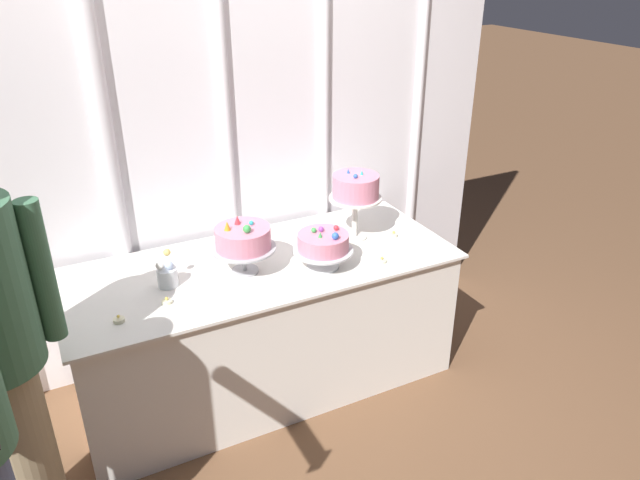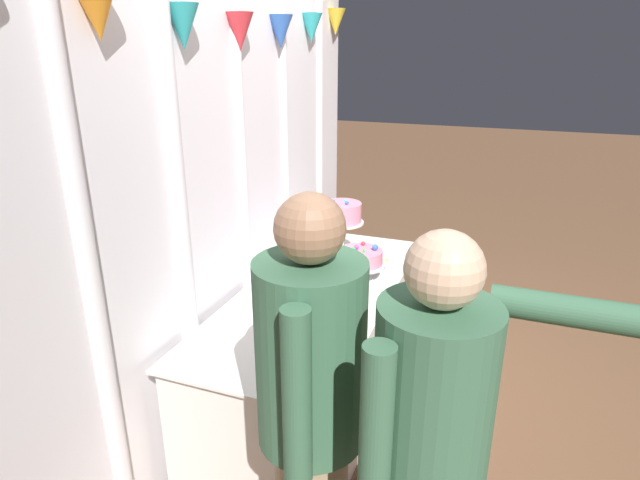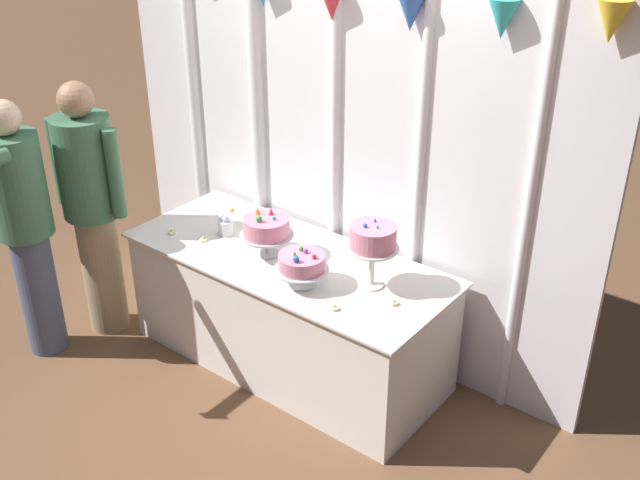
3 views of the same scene
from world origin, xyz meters
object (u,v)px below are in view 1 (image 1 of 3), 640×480
(cake_display_rightmost, at_px, (356,189))
(flower_vase, at_px, (167,274))
(tealight_near_left, at_px, (167,302))
(tealight_near_right, at_px, (382,261))
(cake_table, at_px, (265,324))
(tealight_far_right, at_px, (393,235))
(tealight_far_left, at_px, (119,320))
(cake_display_leftmost, at_px, (243,239))
(cake_display_center, at_px, (323,244))

(cake_display_rightmost, height_order, flower_vase, cake_display_rightmost)
(tealight_near_left, xyz_separation_m, tealight_near_right, (1.05, -0.10, -0.00))
(cake_table, relative_size, tealight_far_right, 42.73)
(cake_display_rightmost, relative_size, tealight_far_left, 7.93)
(cake_table, bearing_deg, tealight_far_left, -163.70)
(tealight_near_right, bearing_deg, cake_display_leftmost, 161.43)
(tealight_near_left, bearing_deg, cake_table, 17.41)
(cake_display_rightmost, height_order, tealight_far_left, cake_display_rightmost)
(cake_display_center, relative_size, cake_display_rightmost, 0.77)
(tealight_far_left, distance_m, tealight_far_right, 1.49)
(flower_vase, height_order, tealight_far_left, flower_vase)
(cake_table, distance_m, tealight_far_left, 0.85)
(flower_vase, xyz_separation_m, tealight_far_right, (1.22, -0.03, -0.05))
(cake_display_leftmost, bearing_deg, cake_table, 24.43)
(tealight_far_right, bearing_deg, flower_vase, 178.56)
(cake_display_center, bearing_deg, tealight_far_right, 15.23)
(cake_display_leftmost, xyz_separation_m, cake_display_center, (0.36, -0.13, -0.05))
(tealight_far_right, bearing_deg, cake_display_rightmost, 157.15)
(tealight_far_left, bearing_deg, cake_display_center, 2.16)
(tealight_near_right, bearing_deg, tealight_near_left, 174.40)
(cake_display_leftmost, distance_m, tealight_far_left, 0.67)
(cake_display_rightmost, bearing_deg, cake_display_center, -143.97)
(tealight_far_left, bearing_deg, tealight_near_left, 13.61)
(cake_display_rightmost, distance_m, tealight_near_left, 1.12)
(cake_display_leftmost, relative_size, tealight_near_left, 6.77)
(cake_table, height_order, tealight_far_right, tealight_far_right)
(cake_display_center, distance_m, flower_vase, 0.75)
(cake_table, bearing_deg, cake_display_rightmost, 4.36)
(cake_display_center, xyz_separation_m, flower_vase, (-0.72, 0.17, -0.07))
(flower_vase, height_order, tealight_far_right, flower_vase)
(cake_display_rightmost, bearing_deg, cake_display_leftmost, -172.21)
(tealight_near_right, bearing_deg, tealight_far_left, 177.70)
(cake_display_center, relative_size, tealight_near_left, 6.45)
(flower_vase, distance_m, tealight_far_left, 0.33)
(cake_display_leftmost, height_order, tealight_near_right, cake_display_leftmost)
(cake_display_leftmost, relative_size, flower_vase, 1.83)
(tealight_far_right, bearing_deg, cake_display_center, -164.77)
(cake_display_center, height_order, flower_vase, cake_display_center)
(cake_table, height_order, cake_display_rightmost, cake_display_rightmost)
(tealight_near_right, height_order, tealight_far_right, tealight_far_right)
(tealight_far_left, distance_m, tealight_near_right, 1.27)
(cake_table, height_order, cake_display_leftmost, cake_display_leftmost)
(flower_vase, relative_size, tealight_near_right, 3.41)
(cake_display_rightmost, distance_m, flower_vase, 1.05)
(tealight_far_left, xyz_separation_m, tealight_near_right, (1.27, -0.05, -0.00))
(cake_display_rightmost, xyz_separation_m, tealight_near_left, (-1.07, -0.20, -0.27))
(cake_display_leftmost, bearing_deg, tealight_near_right, -18.57)
(tealight_far_left, relative_size, tealight_near_left, 1.06)
(cake_display_rightmost, height_order, tealight_far_right, cake_display_rightmost)
(cake_display_leftmost, bearing_deg, tealight_far_left, -165.16)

